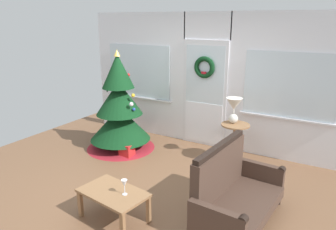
{
  "coord_description": "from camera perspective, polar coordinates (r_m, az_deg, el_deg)",
  "views": [
    {
      "loc": [
        2.41,
        -3.52,
        2.41
      ],
      "look_at": [
        0.05,
        0.55,
        1.0
      ],
      "focal_mm": 34.19,
      "sensor_mm": 36.0,
      "label": 1
    }
  ],
  "objects": [
    {
      "name": "christmas_tree",
      "position": [
        6.13,
        -8.64,
        0.58
      ],
      "size": [
        1.31,
        1.31,
        1.89
      ],
      "color": "#4C331E",
      "rests_on": "ground"
    },
    {
      "name": "settee_sofa",
      "position": [
        4.14,
        11.44,
        -13.12
      ],
      "size": [
        0.82,
        1.47,
        0.96
      ],
      "color": "black",
      "rests_on": "ground"
    },
    {
      "name": "ground_plane",
      "position": [
        4.89,
        -3.83,
        -12.84
      ],
      "size": [
        6.76,
        6.76,
        0.0
      ],
      "primitive_type": "plane",
      "color": "brown"
    },
    {
      "name": "table_lamp",
      "position": [
        5.5,
        11.67,
        1.4
      ],
      "size": [
        0.28,
        0.28,
        0.44
      ],
      "color": "silver",
      "rests_on": "side_table"
    },
    {
      "name": "wine_glass",
      "position": [
        3.93,
        -7.79,
        -12.07
      ],
      "size": [
        0.08,
        0.08,
        0.2
      ],
      "color": "silver",
      "rests_on": "coffee_table"
    },
    {
      "name": "side_table",
      "position": [
        5.59,
        11.83,
        -3.62
      ],
      "size": [
        0.5,
        0.48,
        0.71
      ],
      "color": "#8E6642",
      "rests_on": "ground"
    },
    {
      "name": "coffee_table",
      "position": [
        4.11,
        -9.7,
        -13.98
      ],
      "size": [
        0.91,
        0.63,
        0.38
      ],
      "color": "#8E6642",
      "rests_on": "ground"
    },
    {
      "name": "back_wall_with_door",
      "position": [
        6.2,
        6.75,
        6.1
      ],
      "size": [
        5.2,
        0.19,
        2.55
      ],
      "color": "white",
      "rests_on": "ground"
    },
    {
      "name": "gift_box",
      "position": [
        5.93,
        -7.34,
        -6.22
      ],
      "size": [
        0.23,
        0.21,
        0.23
      ],
      "primitive_type": "cube",
      "color": "red",
      "rests_on": "ground"
    }
  ]
}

